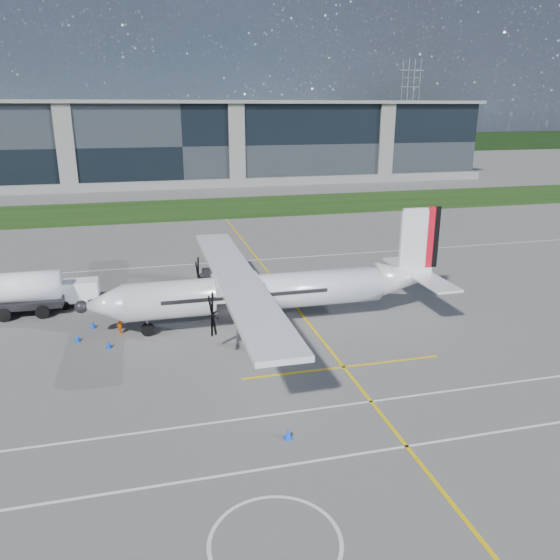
% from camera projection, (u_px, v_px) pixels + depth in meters
% --- Properties ---
extents(ground, '(400.00, 400.00, 0.00)m').
position_uv_depth(ground, '(203.00, 219.00, 73.49)').
color(ground, '#5E5B59').
rests_on(ground, ground).
extents(grass_strip, '(400.00, 18.00, 0.04)m').
position_uv_depth(grass_strip, '(197.00, 209.00, 80.88)').
color(grass_strip, '#18380F').
rests_on(grass_strip, ground).
extents(terminal_building, '(120.00, 20.00, 15.00)m').
position_uv_depth(terminal_building, '(179.00, 143.00, 108.18)').
color(terminal_building, black).
rests_on(terminal_building, ground).
extents(tree_line, '(400.00, 6.00, 6.00)m').
position_uv_depth(tree_line, '(165.00, 146.00, 165.00)').
color(tree_line, black).
rests_on(tree_line, ground).
extents(pylon_east, '(9.00, 4.60, 30.00)m').
position_uv_depth(pylon_east, '(409.00, 105.00, 190.33)').
color(pylon_east, gray).
rests_on(pylon_east, ground).
extents(yellow_taxiway_centerline, '(0.20, 70.00, 0.01)m').
position_uv_depth(yellow_taxiway_centerline, '(278.00, 284.00, 46.46)').
color(yellow_taxiway_centerline, yellow).
rests_on(yellow_taxiway_centerline, ground).
extents(white_lane_line, '(90.00, 0.15, 0.01)m').
position_uv_depth(white_lane_line, '(343.00, 456.00, 23.58)').
color(white_lane_line, white).
rests_on(white_lane_line, ground).
extents(turboprop_aircraft, '(24.87, 25.79, 7.74)m').
position_uv_depth(turboprop_aircraft, '(270.00, 271.00, 36.78)').
color(turboprop_aircraft, white).
rests_on(turboprop_aircraft, ground).
extents(baggage_tug, '(3.17, 1.90, 1.90)m').
position_uv_depth(baggage_tug, '(79.00, 293.00, 41.44)').
color(baggage_tug, white).
rests_on(baggage_tug, ground).
extents(ground_crew_person, '(0.61, 0.81, 1.88)m').
position_uv_depth(ground_crew_person, '(120.00, 320.00, 36.15)').
color(ground_crew_person, '#F25907').
rests_on(ground_crew_person, ground).
extents(safety_cone_fwd, '(0.36, 0.36, 0.50)m').
position_uv_depth(safety_cone_fwd, '(77.00, 338.00, 35.10)').
color(safety_cone_fwd, blue).
rests_on(safety_cone_fwd, ground).
extents(safety_cone_nose_stbd, '(0.36, 0.36, 0.50)m').
position_uv_depth(safety_cone_nose_stbd, '(93.00, 324.00, 37.23)').
color(safety_cone_nose_stbd, blue).
rests_on(safety_cone_nose_stbd, ground).
extents(safety_cone_portwing, '(0.36, 0.36, 0.50)m').
position_uv_depth(safety_cone_portwing, '(288.00, 434.00, 24.81)').
color(safety_cone_portwing, blue).
rests_on(safety_cone_portwing, ground).
extents(safety_cone_nose_port, '(0.36, 0.36, 0.50)m').
position_uv_depth(safety_cone_nose_port, '(109.00, 344.00, 34.15)').
color(safety_cone_nose_port, blue).
rests_on(safety_cone_nose_port, ground).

